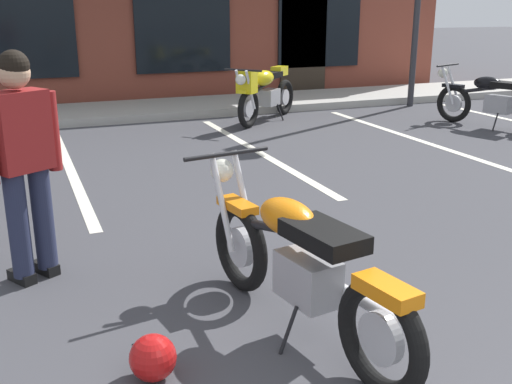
# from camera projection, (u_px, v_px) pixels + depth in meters

# --- Properties ---
(ground_plane) EXTENTS (80.00, 80.00, 0.00)m
(ground_plane) POSITION_uv_depth(u_px,v_px,m) (279.00, 262.00, 4.84)
(ground_plane) COLOR #3D3D42
(sidewalk_kerb) EXTENTS (22.00, 1.80, 0.14)m
(sidewalk_kerb) POSITION_uv_depth(u_px,v_px,m) (121.00, 111.00, 11.19)
(sidewalk_kerb) COLOR #A8A59E
(sidewalk_kerb) RESTS_ON ground_plane
(brick_storefront_building) EXTENTS (15.65, 6.84, 4.00)m
(brick_storefront_building) POSITION_uv_depth(u_px,v_px,m) (85.00, 2.00, 14.34)
(brick_storefront_building) COLOR brown
(brick_storefront_building) RESTS_ON ground_plane
(painted_stall_lines) EXTENTS (12.73, 4.80, 0.01)m
(painted_stall_lines) POSITION_uv_depth(u_px,v_px,m) (169.00, 159.00, 8.02)
(painted_stall_lines) COLOR silver
(painted_stall_lines) RESTS_ON ground_plane
(motorcycle_foreground_classic) EXTENTS (0.77, 2.10, 0.98)m
(motorcycle_foreground_classic) POSITION_uv_depth(u_px,v_px,m) (298.00, 263.00, 3.69)
(motorcycle_foreground_classic) COLOR black
(motorcycle_foreground_classic) RESTS_ON ground_plane
(motorcycle_red_sportbike) EXTENTS (1.72, 1.57, 0.98)m
(motorcycle_red_sportbike) POSITION_uv_depth(u_px,v_px,m) (265.00, 91.00, 10.42)
(motorcycle_red_sportbike) COLOR black
(motorcycle_red_sportbike) RESTS_ON ground_plane
(motorcycle_silver_naked) EXTENTS (1.04, 2.02, 0.98)m
(motorcycle_silver_naked) POSITION_uv_depth(u_px,v_px,m) (493.00, 100.00, 9.94)
(motorcycle_silver_naked) COLOR black
(motorcycle_silver_naked) RESTS_ON ground_plane
(person_in_black_shirt) EXTENTS (0.57, 0.41, 1.68)m
(person_in_black_shirt) POSITION_uv_depth(u_px,v_px,m) (23.00, 155.00, 4.27)
(person_in_black_shirt) COLOR black
(person_in_black_shirt) RESTS_ON ground_plane
(helmet_on_pavement) EXTENTS (0.26, 0.26, 0.26)m
(helmet_on_pavement) POSITION_uv_depth(u_px,v_px,m) (153.00, 357.00, 3.30)
(helmet_on_pavement) COLOR #B71414
(helmet_on_pavement) RESTS_ON ground_plane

